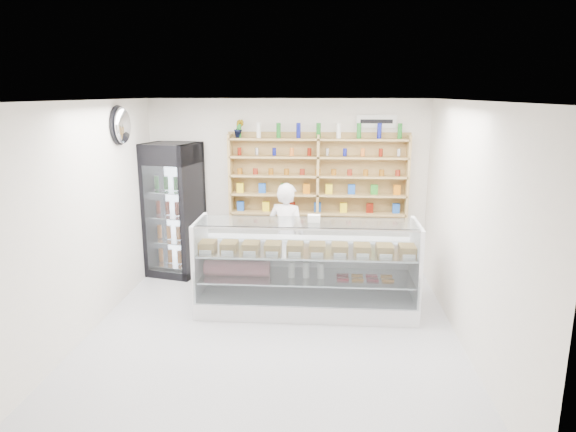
{
  "coord_description": "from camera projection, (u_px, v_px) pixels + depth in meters",
  "views": [
    {
      "loc": [
        0.61,
        -5.73,
        2.88
      ],
      "look_at": [
        0.13,
        0.9,
        1.28
      ],
      "focal_mm": 32.0,
      "sensor_mm": 36.0,
      "label": 1
    }
  ],
  "objects": [
    {
      "name": "security_mirror",
      "position": [
        122.0,
        125.0,
        7.02
      ],
      "size": [
        0.15,
        0.5,
        0.5
      ],
      "primitive_type": "ellipsoid",
      "color": "silver",
      "rests_on": "left_wall"
    },
    {
      "name": "display_counter",
      "position": [
        306.0,
        286.0,
        6.89
      ],
      "size": [
        2.9,
        0.87,
        1.26
      ],
      "color": "white",
      "rests_on": "floor"
    },
    {
      "name": "room",
      "position": [
        271.0,
        224.0,
        5.95
      ],
      "size": [
        5.0,
        5.0,
        5.0
      ],
      "color": "#BABABF",
      "rests_on": "ground"
    },
    {
      "name": "potted_plant",
      "position": [
        239.0,
        128.0,
        8.05
      ],
      "size": [
        0.16,
        0.13,
        0.29
      ],
      "primitive_type": "imported",
      "rotation": [
        0.0,
        0.0,
        0.04
      ],
      "color": "#1E6626",
      "rests_on": "wall_shelving"
    },
    {
      "name": "wall_shelving",
      "position": [
        318.0,
        176.0,
        8.14
      ],
      "size": [
        2.84,
        0.28,
        1.33
      ],
      "color": "tan",
      "rests_on": "back_wall"
    },
    {
      "name": "shop_worker",
      "position": [
        286.0,
        236.0,
        7.64
      ],
      "size": [
        0.69,
        0.57,
        1.61
      ],
      "primitive_type": "imported",
      "rotation": [
        0.0,
        0.0,
        2.77
      ],
      "color": "silver",
      "rests_on": "floor"
    },
    {
      "name": "drinks_cooler",
      "position": [
        174.0,
        209.0,
        8.22
      ],
      "size": [
        0.92,
        0.9,
        2.13
      ],
      "rotation": [
        0.0,
        0.0,
        -0.24
      ],
      "color": "black",
      "rests_on": "floor"
    },
    {
      "name": "wall_sign",
      "position": [
        376.0,
        121.0,
        8.0
      ],
      "size": [
        0.62,
        0.03,
        0.2
      ],
      "primitive_type": "cube",
      "color": "white",
      "rests_on": "back_wall"
    }
  ]
}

